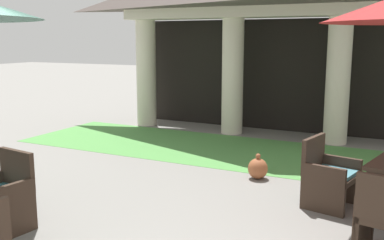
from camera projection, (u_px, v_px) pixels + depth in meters
lawn_strip at (258, 154)px, 8.73m from camera, size 10.02×2.61×0.01m
patio_chair_near_foreground_west at (328, 176)px, 5.96m from camera, size 0.70×0.74×0.91m
patio_chair_mid_left_north at (2, 197)px, 5.20m from camera, size 0.66×0.65×0.91m
terracotta_urn at (258, 168)px, 7.15m from camera, size 0.31×0.31×0.41m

